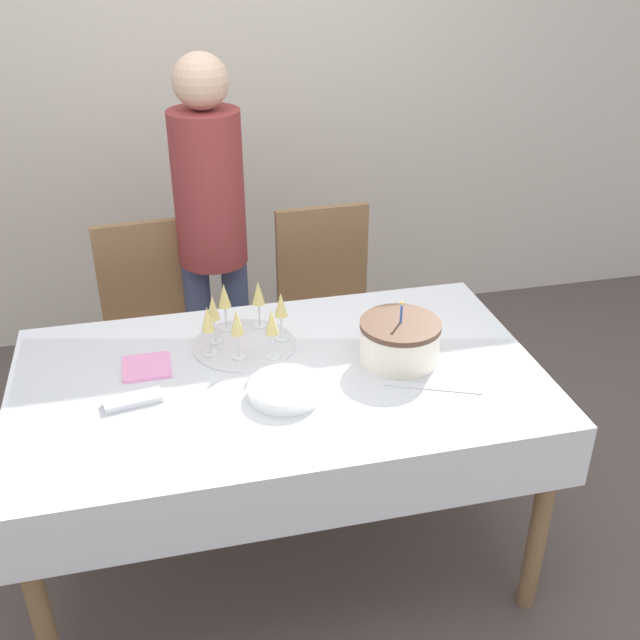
{
  "coord_description": "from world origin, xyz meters",
  "views": [
    {
      "loc": [
        -0.33,
        -1.95,
        2.05
      ],
      "look_at": [
        0.16,
        0.1,
        0.89
      ],
      "focal_mm": 42.0,
      "sensor_mm": 36.0,
      "label": 1
    }
  ],
  "objects_px": {
    "person_standing": "(211,218)",
    "birthday_cake": "(400,340)",
    "dining_chair_far_left": "(156,331)",
    "dining_chair_far_right": "(329,311)",
    "plate_stack_main": "(287,389)",
    "champagne_tray": "(243,323)"
  },
  "relations": [
    {
      "from": "champagne_tray",
      "to": "plate_stack_main",
      "type": "height_order",
      "value": "champagne_tray"
    },
    {
      "from": "dining_chair_far_left",
      "to": "person_standing",
      "type": "height_order",
      "value": "person_standing"
    },
    {
      "from": "dining_chair_far_right",
      "to": "champagne_tray",
      "type": "distance_m",
      "value": 0.81
    },
    {
      "from": "dining_chair_far_left",
      "to": "champagne_tray",
      "type": "bearing_deg",
      "value": -64.07
    },
    {
      "from": "champagne_tray",
      "to": "person_standing",
      "type": "bearing_deg",
      "value": 91.93
    },
    {
      "from": "dining_chair_far_right",
      "to": "birthday_cake",
      "type": "bearing_deg",
      "value": -87.51
    },
    {
      "from": "person_standing",
      "to": "birthday_cake",
      "type": "bearing_deg",
      "value": -60.82
    },
    {
      "from": "birthday_cake",
      "to": "person_standing",
      "type": "xyz_separation_m",
      "value": [
        -0.5,
        0.9,
        0.13
      ]
    },
    {
      "from": "dining_chair_far_right",
      "to": "plate_stack_main",
      "type": "bearing_deg",
      "value": -111.3
    },
    {
      "from": "champagne_tray",
      "to": "dining_chair_far_left",
      "type": "bearing_deg",
      "value": 115.93
    },
    {
      "from": "dining_chair_far_right",
      "to": "birthday_cake",
      "type": "relative_size",
      "value": 3.71
    },
    {
      "from": "dining_chair_far_right",
      "to": "person_standing",
      "type": "bearing_deg",
      "value": 168.22
    },
    {
      "from": "birthday_cake",
      "to": "plate_stack_main",
      "type": "xyz_separation_m",
      "value": [
        -0.39,
        -0.12,
        -0.05
      ]
    },
    {
      "from": "champagne_tray",
      "to": "plate_stack_main",
      "type": "xyz_separation_m",
      "value": [
        0.08,
        -0.32,
        -0.06
      ]
    },
    {
      "from": "birthday_cake",
      "to": "person_standing",
      "type": "bearing_deg",
      "value": 119.18
    },
    {
      "from": "champagne_tray",
      "to": "person_standing",
      "type": "height_order",
      "value": "person_standing"
    },
    {
      "from": "birthday_cake",
      "to": "person_standing",
      "type": "height_order",
      "value": "person_standing"
    },
    {
      "from": "plate_stack_main",
      "to": "champagne_tray",
      "type": "bearing_deg",
      "value": 104.6
    },
    {
      "from": "person_standing",
      "to": "dining_chair_far_right",
      "type": "bearing_deg",
      "value": -11.78
    },
    {
      "from": "dining_chair_far_left",
      "to": "person_standing",
      "type": "relative_size",
      "value": 0.6
    },
    {
      "from": "dining_chair_far_left",
      "to": "person_standing",
      "type": "xyz_separation_m",
      "value": [
        0.27,
        0.1,
        0.43
      ]
    },
    {
      "from": "dining_chair_far_left",
      "to": "birthday_cake",
      "type": "xyz_separation_m",
      "value": [
        0.77,
        -0.8,
        0.31
      ]
    }
  ]
}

